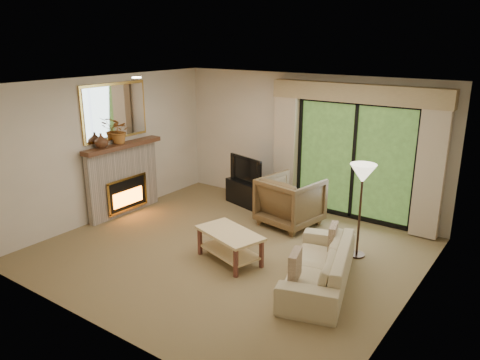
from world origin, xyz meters
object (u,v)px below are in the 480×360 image
Objects in this scene: armchair at (290,201)px; coffee_table at (230,246)px; sofa at (319,265)px; media_console at (249,193)px.

coffee_table is (-0.03, -1.77, -0.21)m from armchair.
sofa is 1.41m from coffee_table.
media_console is 0.50× the size of sofa.
coffee_table is (-1.40, -0.15, -0.05)m from sofa.
sofa is (2.56, -2.06, 0.04)m from media_console.
armchair is 1.78m from coffee_table.
media_console reaches higher than coffee_table.
media_console is at bearing -10.79° from armchair.
armchair is at bearing -4.96° from media_console.
sofa is at bearing -23.55° from media_console.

